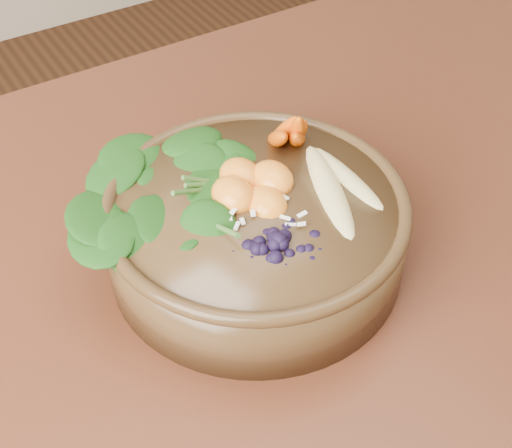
{
  "coord_description": "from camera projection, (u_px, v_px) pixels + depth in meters",
  "views": [
    {
      "loc": [
        -0.56,
        -0.35,
        1.25
      ],
      "look_at": [
        -0.31,
        0.04,
        0.8
      ],
      "focal_mm": 50.0,
      "sensor_mm": 36.0,
      "label": 1
    }
  ],
  "objects": [
    {
      "name": "banana_halves",
      "position": [
        339.0,
        172.0,
        0.64
      ],
      "size": [
        0.07,
        0.15,
        0.03
      ],
      "rotation": [
        0.0,
        0.0,
        -0.28
      ],
      "color": "#E0CC84",
      "rests_on": "stoneware_bowl"
    },
    {
      "name": "stoneware_bowl",
      "position": [
        256.0,
        232.0,
        0.66
      ],
      "size": [
        0.34,
        0.34,
        0.07
      ],
      "primitive_type": "cylinder",
      "rotation": [
        0.0,
        0.0,
        -0.28
      ],
      "color": "#422E19",
      "rests_on": "dining_table"
    },
    {
      "name": "kale_heap",
      "position": [
        194.0,
        154.0,
        0.65
      ],
      "size": [
        0.22,
        0.2,
        0.04
      ],
      "primitive_type": null,
      "rotation": [
        0.0,
        0.0,
        -0.28
      ],
      "color": "#17480F",
      "rests_on": "stoneware_bowl"
    },
    {
      "name": "blueberry_pile",
      "position": [
        279.0,
        229.0,
        0.58
      ],
      "size": [
        0.15,
        0.13,
        0.04
      ],
      "primitive_type": null,
      "rotation": [
        0.0,
        0.0,
        -0.28
      ],
      "color": "black",
      "rests_on": "stoneware_bowl"
    },
    {
      "name": "mandarin_cluster",
      "position": [
        253.0,
        177.0,
        0.63
      ],
      "size": [
        0.1,
        0.11,
        0.03
      ],
      "primitive_type": null,
      "rotation": [
        0.0,
        0.0,
        -0.28
      ],
      "color": "orange",
      "rests_on": "stoneware_bowl"
    },
    {
      "name": "carrot_cluster",
      "position": [
        285.0,
        112.0,
        0.67
      ],
      "size": [
        0.07,
        0.07,
        0.08
      ],
      "primitive_type": null,
      "rotation": [
        0.0,
        0.0,
        -0.28
      ],
      "color": "#DD5705",
      "rests_on": "stoneware_bowl"
    },
    {
      "name": "coconut_flakes",
      "position": [
        264.0,
        212.0,
        0.62
      ],
      "size": [
        0.1,
        0.09,
        0.01
      ],
      "primitive_type": null,
      "rotation": [
        0.0,
        0.0,
        -0.28
      ],
      "color": "white",
      "rests_on": "stoneware_bowl"
    },
    {
      "name": "dining_table",
      "position": [
        500.0,
        235.0,
        0.84
      ],
      "size": [
        1.6,
        0.9,
        0.75
      ],
      "color": "#331C0C",
      "rests_on": "ground"
    }
  ]
}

